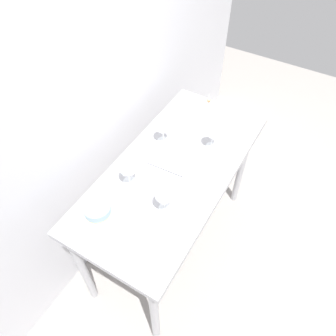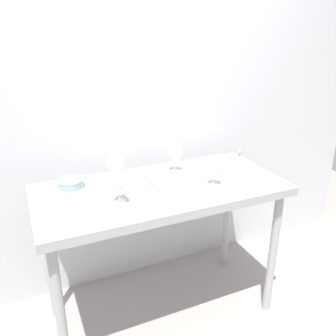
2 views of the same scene
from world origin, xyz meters
TOP-DOWN VIEW (x-y plane):
  - ground_plane at (0.00, 0.00)m, footprint 6.00×6.00m
  - back_wall at (0.00, 0.49)m, footprint 3.80×0.04m
  - steel_counter at (0.00, -0.01)m, footprint 1.40×0.65m
  - wine_glass_far_left at (-0.22, 0.16)m, footprint 0.10×0.10m
  - wine_glass_far_right at (0.16, 0.16)m, footprint 0.09×0.09m
  - wine_glass_near_right at (0.27, -0.12)m, footprint 0.08×0.08m
  - wine_glass_near_left at (-0.27, -0.11)m, footprint 0.10×0.10m
  - open_notebook at (-0.05, 0.03)m, footprint 0.38×0.26m
  - tasting_sheet_upper at (0.34, 0.10)m, footprint 0.25×0.26m
  - tasting_bowl at (-0.47, 0.18)m, footprint 0.15×0.15m
  - decanter_funnel at (0.55, 0.04)m, footprint 0.12×0.12m

SIDE VIEW (x-z plane):
  - ground_plane at x=0.00m, z-range 0.00..0.00m
  - steel_counter at x=0.00m, z-range 0.34..1.24m
  - tasting_sheet_upper at x=0.34m, z-range 0.90..0.90m
  - open_notebook at x=-0.05m, z-range 0.90..0.91m
  - tasting_bowl at x=-0.47m, z-range 0.90..0.95m
  - decanter_funnel at x=0.55m, z-range 0.87..1.03m
  - wine_glass_near_right at x=0.27m, z-range 0.93..1.10m
  - wine_glass_far_left at x=-0.22m, z-range 0.93..1.10m
  - wine_glass_near_left at x=-0.27m, z-range 0.93..1.10m
  - wine_glass_far_right at x=0.16m, z-range 0.93..1.11m
  - back_wall at x=0.00m, z-range 0.00..2.60m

